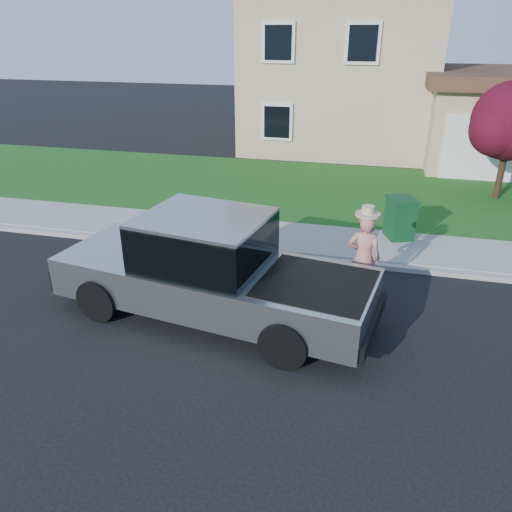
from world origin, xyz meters
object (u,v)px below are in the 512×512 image
(woman, at_px, (364,256))
(ornamental_tree, at_px, (512,125))
(pickup_truck, at_px, (212,271))
(trash_bin, at_px, (400,218))

(woman, bearing_deg, ornamental_tree, -115.62)
(pickup_truck, height_order, trash_bin, pickup_truck)
(pickup_truck, relative_size, woman, 3.20)
(pickup_truck, distance_m, ornamental_tree, 11.29)
(trash_bin, bearing_deg, woman, -125.08)
(pickup_truck, distance_m, woman, 3.10)
(pickup_truck, relative_size, ornamental_tree, 1.78)
(woman, xyz_separation_m, ornamental_tree, (4.00, 7.55, 1.47))
(woman, relative_size, ornamental_tree, 0.56)
(ornamental_tree, bearing_deg, pickup_truck, -127.25)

